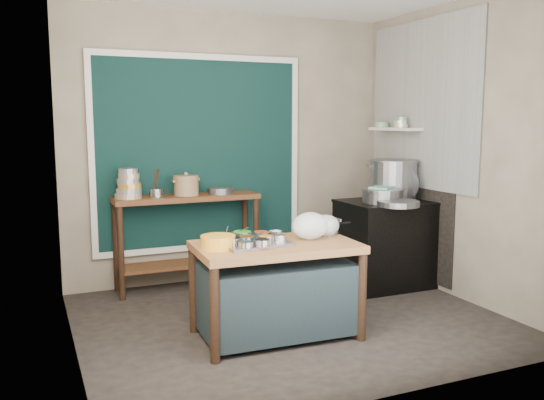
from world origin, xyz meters
name	(u,v)px	position (x,y,z in m)	size (l,w,h in m)	color
floor	(290,320)	(0.00, 0.00, -0.01)	(3.50, 3.00, 0.02)	#2F2924
back_wall	(230,148)	(0.00, 1.51, 1.40)	(3.50, 0.02, 2.80)	gray
left_wall	(65,163)	(-1.76, 0.00, 1.40)	(0.02, 3.00, 2.80)	gray
right_wall	(459,152)	(1.76, 0.00, 1.40)	(0.02, 3.00, 2.80)	gray
curtain_panel	(200,154)	(-0.35, 1.47, 1.35)	(2.10, 0.02, 1.90)	black
curtain_frame	(200,154)	(-0.35, 1.46, 1.35)	(2.22, 0.03, 2.02)	beige
tile_panel	(422,105)	(1.74, 0.55, 1.85)	(0.02, 1.70, 1.70)	#B2B2AA
soot_patch	(412,214)	(1.74, 0.65, 0.70)	(0.01, 1.30, 1.30)	black
wall_shelf	(395,129)	(1.63, 0.85, 1.60)	(0.22, 0.70, 0.03)	beige
prep_table	(276,290)	(-0.27, -0.30, 0.38)	(1.25, 0.72, 0.75)	brown
back_counter	(187,242)	(-0.55, 1.28, 0.47)	(1.45, 0.40, 0.95)	#562F18
stove_block	(386,245)	(1.35, 0.55, 0.42)	(0.90, 0.68, 0.85)	black
stove_top	(388,202)	(1.35, 0.55, 0.86)	(0.92, 0.69, 0.03)	black
condiment_tray	(253,243)	(-0.45, -0.29, 0.76)	(0.51, 0.37, 0.02)	gray
condiment_bowls	(250,238)	(-0.47, -0.27, 0.80)	(0.55, 0.42, 0.06)	gray
yellow_basin	(218,242)	(-0.74, -0.30, 0.80)	(0.26, 0.26, 0.10)	#BD8821
saucepan	(326,227)	(0.26, -0.14, 0.81)	(0.23, 0.23, 0.13)	gray
plastic_bag_a	(310,226)	(0.04, -0.27, 0.86)	(0.29, 0.25, 0.22)	white
plastic_bag_b	(326,225)	(0.22, -0.20, 0.84)	(0.23, 0.20, 0.18)	white
bowl_stack	(129,185)	(-1.12, 1.28, 1.08)	(0.26, 0.26, 0.29)	tan
utensil_cup	(157,193)	(-0.86, 1.24, 0.99)	(0.14, 0.14, 0.09)	gray
ceramic_crock	(186,186)	(-0.55, 1.27, 1.04)	(0.27, 0.27, 0.18)	#8E6C4D
wide_bowl	(220,191)	(-0.21, 1.25, 0.98)	(0.26, 0.26, 0.06)	gray
stock_pot	(393,179)	(1.47, 0.64, 1.08)	(0.52, 0.52, 0.41)	gray
pot_lid	(404,182)	(1.54, 0.55, 1.07)	(0.39, 0.39, 0.02)	gray
steamer	(383,195)	(1.24, 0.48, 0.95)	(0.44, 0.44, 0.14)	gray
green_cloth	(383,187)	(1.24, 0.48, 1.03)	(0.26, 0.20, 0.02)	#5DA58E
shallow_pan	(398,203)	(1.23, 0.21, 0.91)	(0.40, 0.40, 0.05)	gray
shelf_bowl_stack	(401,123)	(1.63, 0.74, 1.67)	(0.14, 0.14, 0.11)	silver
shelf_bowl_green	(382,125)	(1.63, 1.11, 1.64)	(0.15, 0.15, 0.05)	gray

